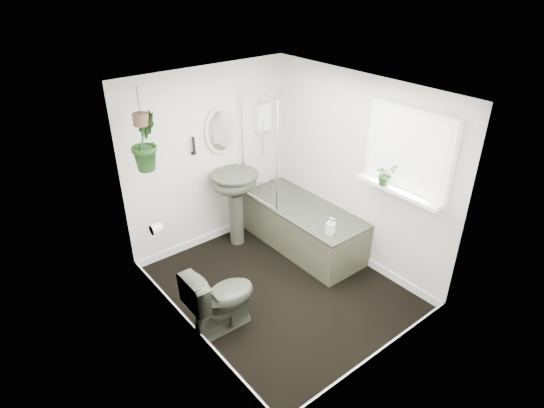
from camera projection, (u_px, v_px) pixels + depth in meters
floor at (280, 289)px, 5.27m from camera, size 2.30×2.80×0.02m
ceiling at (282, 90)px, 4.15m from camera, size 2.30×2.80×0.02m
wall_back at (209, 159)px, 5.67m from camera, size 2.30×0.02×2.30m
wall_front at (390, 264)px, 3.75m from camera, size 2.30×0.02×2.30m
wall_left at (182, 239)px, 4.07m from camera, size 0.02×2.80×2.30m
wall_right at (357, 172)px, 5.35m from camera, size 0.02×2.80×2.30m
skirting at (280, 285)px, 5.24m from camera, size 2.30×2.80×0.10m
bathtub at (303, 227)px, 5.90m from camera, size 0.72×1.72×0.58m
bath_screen at (259, 151)px, 5.58m from camera, size 0.04×0.72×1.40m
shower_box at (263, 117)px, 5.87m from camera, size 0.20×0.10×0.35m
oval_mirror at (221, 130)px, 5.57m from camera, size 0.46×0.03×0.62m
wall_sconce at (194, 146)px, 5.40m from camera, size 0.04×0.04×0.22m
toilet_roll_holder at (156, 229)px, 4.70m from camera, size 0.11×0.11×0.11m
window_recess at (409, 151)px, 4.59m from camera, size 0.08×1.00×0.90m
window_sill at (399, 190)px, 4.75m from camera, size 0.18×1.00×0.04m
window_blinds at (406, 152)px, 4.56m from camera, size 0.01×0.86×0.76m
toilet at (221, 298)px, 4.56m from camera, size 0.73×0.42×0.74m
pedestal_sink at (236, 209)px, 5.88m from camera, size 0.67×0.60×1.01m
sill_plant at (385, 175)px, 4.77m from camera, size 0.22×0.20×0.23m
hanging_plant at (144, 142)px, 4.59m from camera, size 0.41×0.42×0.60m
soap_bottle at (331, 226)px, 5.16m from camera, size 0.13×0.13×0.21m
hanging_pot at (141, 119)px, 4.47m from camera, size 0.16×0.16×0.12m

